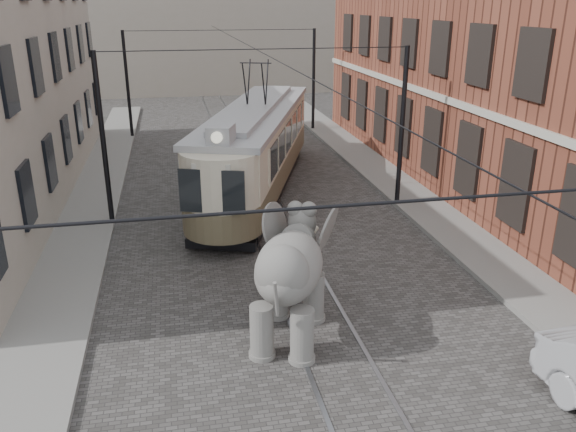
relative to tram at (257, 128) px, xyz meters
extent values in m
plane|color=#4A4644|center=(-0.11, -8.83, -2.63)|extent=(120.00, 120.00, 0.00)
cube|color=slate|center=(5.89, -8.83, -2.56)|extent=(2.00, 60.00, 0.15)
cube|color=slate|center=(-6.61, -8.83, -2.56)|extent=(2.00, 60.00, 0.15)
cube|color=brown|center=(10.89, 0.17, 3.37)|extent=(8.00, 26.00, 12.00)
cube|color=#9E9483|center=(-0.11, 31.17, 4.37)|extent=(28.00, 10.00, 14.00)
camera|label=1|loc=(-3.32, -23.02, 4.86)|focal=36.02mm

